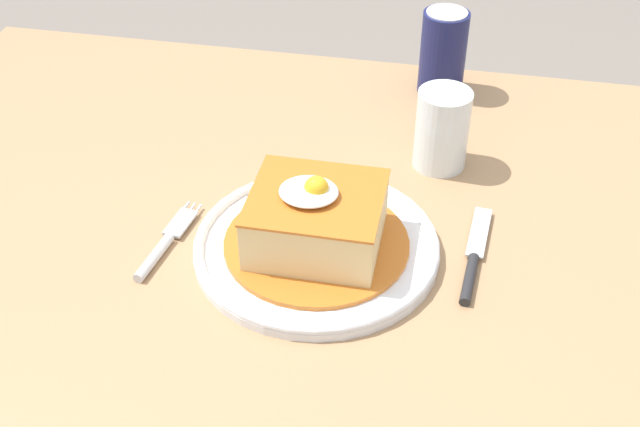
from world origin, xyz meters
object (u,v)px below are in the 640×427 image
object	(u,v)px
soda_can	(443,52)
drinking_glass	(441,134)
main_plate	(317,246)
knife	(472,265)
fork	(163,246)

from	to	relation	value
soda_can	drinking_glass	bearing A→B (deg)	-85.56
main_plate	knife	xyz separation A→B (m)	(0.17, 0.01, -0.00)
soda_can	fork	bearing A→B (deg)	-123.15
fork	drinking_glass	distance (m)	0.37
knife	drinking_glass	xyz separation A→B (m)	(-0.05, 0.20, 0.04)
knife	soda_can	size ratio (longest dim) A/B	1.34
main_plate	drinking_glass	size ratio (longest dim) A/B	2.63
main_plate	fork	world-z (taller)	main_plate
soda_can	main_plate	bearing A→B (deg)	-105.03
main_plate	drinking_glass	bearing A→B (deg)	59.24
main_plate	fork	xyz separation A→B (m)	(-0.17, -0.03, -0.00)
drinking_glass	soda_can	bearing A→B (deg)	94.44
main_plate	knife	distance (m)	0.17
main_plate	soda_can	bearing A→B (deg)	74.97
drinking_glass	fork	bearing A→B (deg)	-141.40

